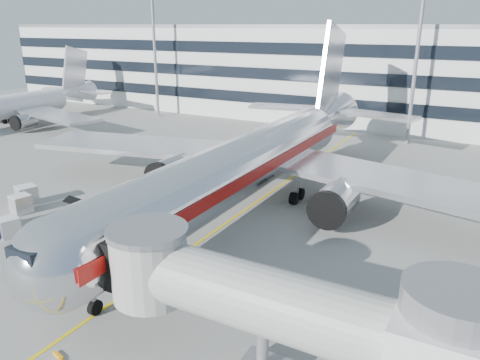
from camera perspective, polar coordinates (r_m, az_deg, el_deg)
The scene contains 13 objects.
ground at distance 33.81m, azimuth -7.42°, elevation -9.18°, with size 180.00×180.00×0.00m, color gray.
lead_in_line at distance 41.49m, azimuth 0.71°, elevation -3.62°, with size 0.25×70.00×0.01m, color yellow.
main_jet at distance 41.56m, azimuth 1.86°, elevation 2.58°, with size 50.95×48.70×16.06m.
jet_bridge at distance 20.63m, azimuth 7.24°, elevation -16.29°, with size 17.80×4.50×7.00m.
terminal at distance 84.21m, azimuth 16.71°, elevation 12.38°, with size 150.00×24.25×15.60m.
light_mast_west at distance 84.66m, azimuth -10.50°, elevation 17.67°, with size 2.40×1.20×25.45m.
light_mast_centre at distance 66.70m, azimuth 21.06°, elevation 16.67°, with size 2.40×1.20×25.45m.
second_jet at distance 83.75m, azimuth -26.76°, elevation 7.96°, with size 38.21×36.52×12.04m.
belt_loader at distance 39.95m, azimuth -17.85°, elevation -4.42°, with size 4.99×3.48×2.37m.
cargo_container_left at distance 44.80m, azimuth -25.15°, elevation -2.66°, with size 1.79×1.79×1.59m.
cargo_container_right at distance 46.67m, azimuth -24.55°, elevation -1.68°, with size 2.07×2.07×1.73m.
cargo_container_front at distance 40.39m, azimuth -26.34°, elevation -5.14°, with size 1.78×1.78×1.49m.
ramp_worker at distance 36.65m, azimuth -21.61°, elevation -6.49°, with size 0.69×0.45×1.89m, color #81F519.
Camera 1 is at (18.11, -23.93, 15.58)m, focal length 35.00 mm.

